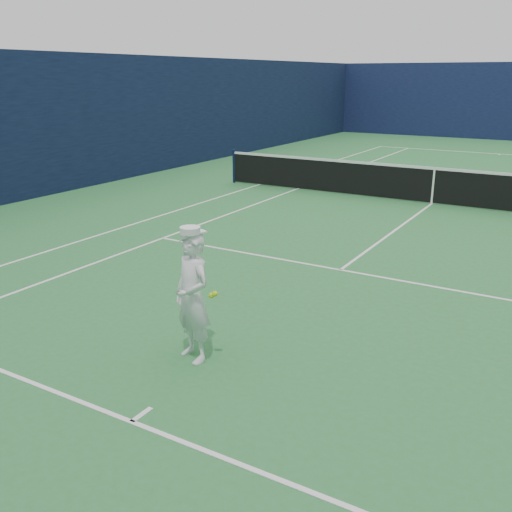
% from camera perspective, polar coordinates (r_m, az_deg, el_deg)
% --- Properties ---
extents(ground, '(80.00, 80.00, 0.00)m').
position_cam_1_polar(ground, '(16.31, 17.13, 4.99)').
color(ground, '#2B7137').
rests_on(ground, ground).
extents(court_markings, '(11.03, 23.83, 0.01)m').
position_cam_1_polar(court_markings, '(16.31, 17.13, 5.00)').
color(court_markings, white).
rests_on(court_markings, ground).
extents(windscreen_fence, '(20.12, 36.12, 4.00)m').
position_cam_1_polar(windscreen_fence, '(16.02, 17.79, 11.97)').
color(windscreen_fence, '#0F1639').
rests_on(windscreen_fence, ground).
extents(tennis_net, '(12.88, 0.09, 1.07)m').
position_cam_1_polar(tennis_net, '(16.21, 17.31, 6.90)').
color(tennis_net, '#141E4C').
rests_on(tennis_net, ground).
extents(tennis_player, '(0.71, 0.67, 1.69)m').
position_cam_1_polar(tennis_player, '(6.90, -6.37, -4.06)').
color(tennis_player, white).
rests_on(tennis_player, ground).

